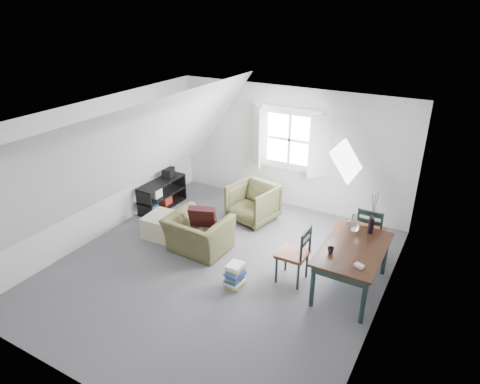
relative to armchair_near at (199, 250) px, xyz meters
The scene contains 24 objects.
floor 0.67m from the armchair_near, 25.10° to the right, with size 5.50×5.50×0.00m, color #525157.
ceiling 2.59m from the armchair_near, 25.10° to the right, with size 5.50×5.50×0.00m, color white.
wall_back 2.83m from the armchair_near, 76.19° to the left, with size 5.00×5.00×0.00m, color silver.
wall_front 3.34m from the armchair_near, 78.70° to the right, with size 5.00×5.00×0.00m, color silver.
wall_left 2.29m from the armchair_near, behind, with size 5.50×5.50×0.00m, color silver.
wall_right 3.36m from the armchair_near, ahead, with size 5.50×5.50×0.00m, color silver.
slope_left 2.03m from the armchair_near, 163.25° to the right, with size 5.50×5.50×0.00m, color white.
slope_right 2.81m from the armchair_near, ahead, with size 5.50×5.50×0.00m, color white.
dormer_window 2.86m from the armchair_near, 75.77° to the left, with size 1.71×0.35×1.30m.
skylight 2.95m from the armchair_near, 25.23° to the left, with size 0.55×0.75×0.04m, color white.
armchair_near is the anchor object (origin of this frame).
armchair_far 1.49m from the armchair_near, 78.36° to the left, with size 0.81×0.83×0.76m, color #484728.
throw_pillow 0.59m from the armchair_near, 90.00° to the left, with size 0.46×0.13×0.46m, color #340E12.
ottoman 0.89m from the armchair_near, behind, with size 0.61×0.61×0.40m, color tan.
dining_table 2.69m from the armchair_near, ahead, with size 0.88×1.46×0.73m.
demijohn 2.69m from the armchair_near, 15.29° to the left, with size 0.21×0.21×0.29m.
vase_twigs 2.95m from the armchair_near, 15.91° to the left, with size 0.09×0.10×0.68m.
cup 2.47m from the armchair_near, ahead, with size 0.10×0.10×0.09m, color black.
paper_box 2.92m from the armchair_near, ahead, with size 0.12×0.08×0.04m, color white.
dining_chair_far 2.93m from the armchair_near, 24.13° to the left, with size 0.46×0.46×0.98m.
dining_chair_near 1.86m from the armchair_near, ahead, with size 0.44×0.44×0.95m.
media_shelf 1.92m from the armchair_near, 148.66° to the left, with size 0.39×1.16×0.59m.
electronics_box 2.18m from the armchair_near, 141.79° to the left, with size 0.19×0.27×0.22m, color black.
magazine_stack 1.23m from the armchair_near, 28.23° to the right, with size 0.29×0.34×0.38m.
Camera 1 is at (3.18, -4.95, 4.07)m, focal length 32.00 mm.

